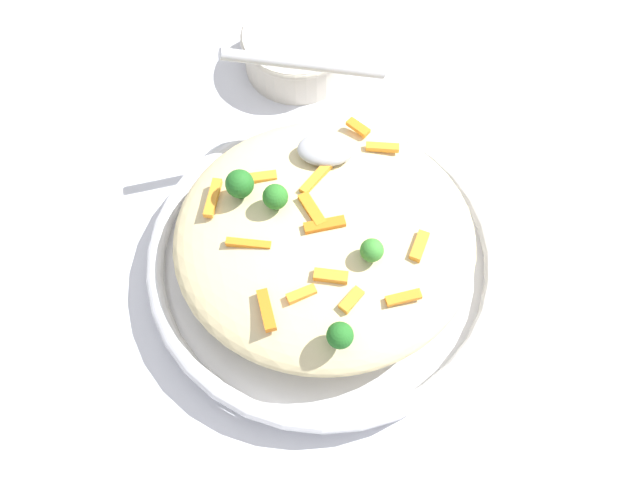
# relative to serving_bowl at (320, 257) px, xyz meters

# --- Properties ---
(ground_plane) EXTENTS (2.40, 2.40, 0.00)m
(ground_plane) POSITION_rel_serving_bowl_xyz_m (0.00, 0.00, -0.02)
(ground_plane) COLOR silver
(serving_bowl) EXTENTS (0.36, 0.36, 0.04)m
(serving_bowl) POSITION_rel_serving_bowl_xyz_m (0.00, 0.00, 0.00)
(serving_bowl) COLOR silver
(serving_bowl) RESTS_ON ground_plane
(pasta_mound) EXTENTS (0.30, 0.28, 0.07)m
(pasta_mound) POSITION_rel_serving_bowl_xyz_m (0.00, 0.00, 0.04)
(pasta_mound) COLOR beige
(pasta_mound) RESTS_ON serving_bowl
(carrot_piece_0) EXTENTS (0.03, 0.01, 0.01)m
(carrot_piece_0) POSITION_rel_serving_bowl_xyz_m (0.06, 0.09, 0.07)
(carrot_piece_0) COLOR orange
(carrot_piece_0) RESTS_ON pasta_mound
(carrot_piece_1) EXTENTS (0.03, 0.02, 0.01)m
(carrot_piece_1) POSITION_rel_serving_bowl_xyz_m (-0.06, 0.05, 0.07)
(carrot_piece_1) COLOR orange
(carrot_piece_1) RESTS_ON pasta_mound
(carrot_piece_2) EXTENTS (0.03, 0.02, 0.01)m
(carrot_piece_2) POSITION_rel_serving_bowl_xyz_m (0.03, 0.11, 0.07)
(carrot_piece_2) COLOR orange
(carrot_piece_2) RESTS_ON pasta_mound
(carrot_piece_3) EXTENTS (0.03, 0.04, 0.01)m
(carrot_piece_3) POSITION_rel_serving_bowl_xyz_m (-0.01, 0.05, 0.08)
(carrot_piece_3) COLOR orange
(carrot_piece_3) RESTS_ON pasta_mound
(carrot_piece_4) EXTENTS (0.04, 0.02, 0.01)m
(carrot_piece_4) POSITION_rel_serving_bowl_xyz_m (0.00, -0.01, 0.08)
(carrot_piece_4) COLOR orange
(carrot_piece_4) RESTS_ON pasta_mound
(carrot_piece_5) EXTENTS (0.01, 0.04, 0.01)m
(carrot_piece_5) POSITION_rel_serving_bowl_xyz_m (-0.11, 0.03, 0.07)
(carrot_piece_5) COLOR orange
(carrot_piece_5) RESTS_ON pasta_mound
(carrot_piece_6) EXTENTS (0.02, 0.03, 0.01)m
(carrot_piece_6) POSITION_rel_serving_bowl_xyz_m (0.02, -0.08, 0.07)
(carrot_piece_6) COLOR orange
(carrot_piece_6) RESTS_ON pasta_mound
(carrot_piece_7) EXTENTS (0.02, 0.04, 0.01)m
(carrot_piece_7) POSITION_rel_serving_bowl_xyz_m (-0.05, -0.09, 0.07)
(carrot_piece_7) COLOR orange
(carrot_piece_7) RESTS_ON pasta_mound
(carrot_piece_8) EXTENTS (0.03, 0.04, 0.01)m
(carrot_piece_8) POSITION_rel_serving_bowl_xyz_m (-0.01, 0.01, 0.08)
(carrot_piece_8) COLOR orange
(carrot_piece_8) RESTS_ON pasta_mound
(carrot_piece_9) EXTENTS (0.04, 0.01, 0.01)m
(carrot_piece_9) POSITION_rel_serving_bowl_xyz_m (-0.07, -0.02, 0.07)
(carrot_piece_9) COLOR orange
(carrot_piece_9) RESTS_ON pasta_mound
(carrot_piece_10) EXTENTS (0.03, 0.02, 0.01)m
(carrot_piece_10) POSITION_rel_serving_bowl_xyz_m (-0.02, -0.07, 0.07)
(carrot_piece_10) COLOR orange
(carrot_piece_10) RESTS_ON pasta_mound
(carrot_piece_11) EXTENTS (0.02, 0.03, 0.01)m
(carrot_piece_11) POSITION_rel_serving_bowl_xyz_m (0.09, -0.02, 0.07)
(carrot_piece_11) COLOR orange
(carrot_piece_11) RESTS_ON pasta_mound
(carrot_piece_12) EXTENTS (0.03, 0.01, 0.01)m
(carrot_piece_12) POSITION_rel_serving_bowl_xyz_m (0.01, -0.06, 0.08)
(carrot_piece_12) COLOR orange
(carrot_piece_12) RESTS_ON pasta_mound
(carrot_piece_13) EXTENTS (0.03, 0.02, 0.01)m
(carrot_piece_13) POSITION_rel_serving_bowl_xyz_m (0.07, -0.08, 0.07)
(carrot_piece_13) COLOR orange
(carrot_piece_13) RESTS_ON pasta_mound
(broccoli_floret_0) EXTENTS (0.02, 0.02, 0.03)m
(broccoli_floret_0) POSITION_rel_serving_bowl_xyz_m (-0.05, 0.02, 0.09)
(broccoli_floret_0) COLOR #296820
(broccoli_floret_0) RESTS_ON pasta_mound
(broccoli_floret_1) EXTENTS (0.02, 0.02, 0.03)m
(broccoli_floret_1) POSITION_rel_serving_bowl_xyz_m (0.04, -0.04, 0.09)
(broccoli_floret_1) COLOR #377928
(broccoli_floret_1) RESTS_ON pasta_mound
(broccoli_floret_2) EXTENTS (0.02, 0.02, 0.03)m
(broccoli_floret_2) POSITION_rel_serving_bowl_xyz_m (0.01, -0.12, 0.08)
(broccoli_floret_2) COLOR #205B1C
(broccoli_floret_2) RESTS_ON pasta_mound
(broccoli_floret_3) EXTENTS (0.03, 0.03, 0.03)m
(broccoli_floret_3) POSITION_rel_serving_bowl_xyz_m (-0.08, 0.03, 0.09)
(broccoli_floret_3) COLOR #205B1C
(broccoli_floret_3) RESTS_ON pasta_mound
(serving_spoon) EXTENTS (0.17, 0.13, 0.08)m
(serving_spoon) POSITION_rel_serving_bowl_xyz_m (-0.01, 0.11, 0.09)
(serving_spoon) COLOR #B7B7BC
(serving_spoon) RESTS_ON pasta_mound
(companion_bowl) EXTENTS (0.14, 0.14, 0.05)m
(companion_bowl) POSITION_rel_serving_bowl_xyz_m (-0.04, 0.29, 0.01)
(companion_bowl) COLOR beige
(companion_bowl) RESTS_ON ground_plane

